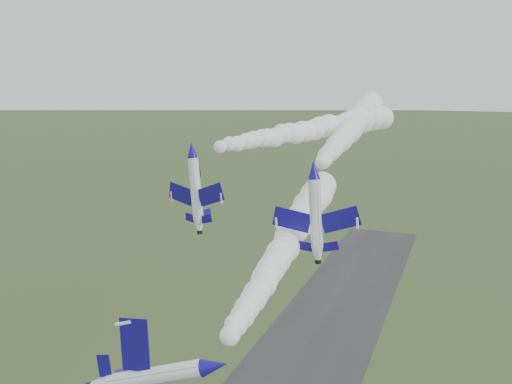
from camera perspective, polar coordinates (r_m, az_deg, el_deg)
jet_lead at (r=45.95m, az=-4.15°, el=-17.01°), size 3.75×12.37×9.86m
smoke_trail_jet_lead at (r=74.54m, az=3.49°, el=-4.47°), size 14.54×58.41×5.04m
jet_pair_left at (r=76.21m, az=-6.49°, el=4.23°), size 10.45×12.13×3.13m
smoke_trail_jet_pair_left at (r=100.29m, az=6.07°, el=6.30°), size 23.47×53.86×4.93m
jet_pair_right at (r=68.61m, az=5.77°, el=2.24°), size 10.74×12.85×3.20m
smoke_trail_jet_pair_right at (r=107.67m, az=9.65°, el=6.54°), size 11.64×74.49×5.75m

